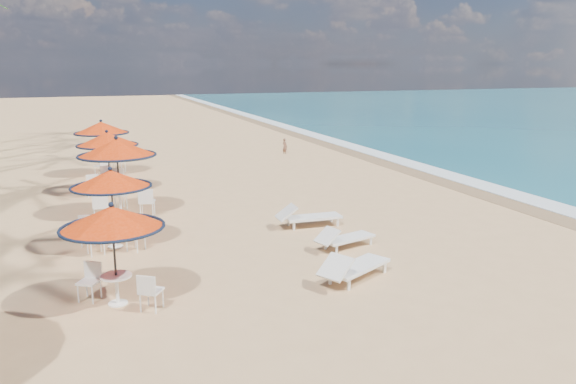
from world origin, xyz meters
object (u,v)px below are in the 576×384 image
station_0 (113,227)px  lounger_far (307,216)px  station_1 (110,189)px  station_4 (103,134)px  lounger_mid (343,238)px  lounger_near (353,267)px  station_3 (107,147)px  station_2 (118,158)px

station_0 → lounger_far: station_0 is taller
station_1 → station_4: station_4 is taller
station_4 → lounger_far: station_4 is taller
station_1 → station_4: 10.85m
station_0 → station_1: bearing=87.8°
lounger_mid → lounger_far: size_ratio=0.91×
station_0 → lounger_near: station_0 is taller
station_4 → lounger_far: (5.33, -10.82, -1.47)m
station_3 → lounger_mid: bearing=-59.5°
station_2 → station_3: station_2 is taller
station_2 → station_4: station_2 is taller
station_1 → station_2: bearing=82.7°
station_3 → lounger_near: bearing=-67.9°
station_1 → station_0: bearing=-92.2°
station_4 → lounger_far: 12.15m
station_0 → lounger_mid: size_ratio=1.18×
station_1 → lounger_mid: bearing=-21.0°
station_4 → lounger_mid: (5.48, -13.05, -1.50)m
station_4 → lounger_mid: station_4 is taller
station_2 → station_3: (-0.15, 3.66, -0.14)m
station_1 → station_2: 3.45m
station_0 → station_2: 7.29m
station_0 → lounger_far: size_ratio=1.07×
station_0 → station_1: size_ratio=0.98×
lounger_near → station_4: bearing=79.5°
station_3 → station_1: bearing=-92.3°
lounger_mid → station_0: bearing=179.6°
station_1 → station_2: size_ratio=0.85×
station_4 → lounger_mid: 14.24m
station_0 → lounger_near: size_ratio=1.03×
lounger_near → lounger_far: lounger_near is taller
lounger_mid → lounger_far: bearing=77.9°
station_0 → lounger_far: bearing=33.9°
station_0 → station_4: station_4 is taller
lounger_far → lounger_near: bearing=-96.4°
station_1 → station_4: size_ratio=0.90×
station_3 → station_4: station_4 is taller
lounger_near → lounger_mid: 2.32m
station_2 → lounger_far: station_2 is taller
station_1 → lounger_near: size_ratio=1.05×
station_1 → station_3: size_ratio=0.92×
station_3 → lounger_near: size_ratio=1.15×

